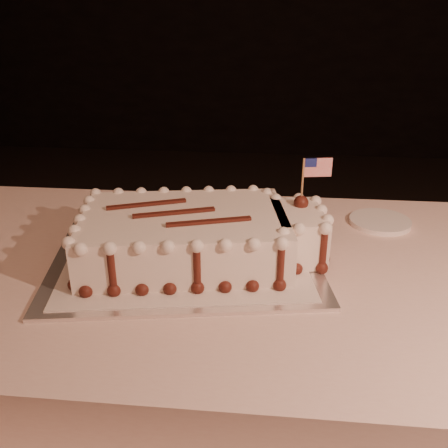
# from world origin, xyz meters

# --- Properties ---
(banquet_table) EXTENTS (2.40, 0.80, 0.75)m
(banquet_table) POSITION_xyz_m (0.00, 0.60, 0.38)
(banquet_table) COLOR beige
(banquet_table) RESTS_ON ground
(cake_board) EXTENTS (0.60, 0.49, 0.01)m
(cake_board) POSITION_xyz_m (-0.31, 0.60, 0.75)
(cake_board) COLOR silver
(cake_board) RESTS_ON banquet_table
(doily) EXTENTS (0.53, 0.44, 0.00)m
(doily) POSITION_xyz_m (-0.31, 0.60, 0.76)
(doily) COLOR silver
(doily) RESTS_ON cake_board
(sheet_cake) EXTENTS (0.52, 0.35, 0.20)m
(sheet_cake) POSITION_xyz_m (-0.28, 0.61, 0.81)
(sheet_cake) COLOR white
(sheet_cake) RESTS_ON doily
(side_plate) EXTENTS (0.15, 0.15, 0.01)m
(side_plate) POSITION_xyz_m (0.13, 0.84, 0.76)
(side_plate) COLOR white
(side_plate) RESTS_ON banquet_table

